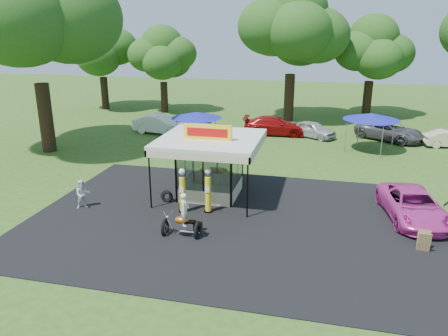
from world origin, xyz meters
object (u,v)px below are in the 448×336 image
at_px(pink_sedan, 413,205).
at_px(bg_car_c, 312,129).
at_px(kiosk_car, 220,175).
at_px(bg_car_a, 161,124).
at_px(gas_pump_left, 183,192).
at_px(bg_car_d, 390,131).
at_px(a_frame_sign, 424,241).
at_px(gas_station_kiosk, 211,165).
at_px(spectator_west, 83,194).
at_px(motorcycle, 184,219).
at_px(bg_car_b, 275,126).
at_px(tent_west, 197,115).
at_px(tent_east, 371,117).
at_px(gas_pump_right, 208,192).

distance_m(pink_sedan, bg_car_c, 16.79).
bearing_deg(kiosk_car, bg_car_a, 36.19).
xyz_separation_m(gas_pump_left, bg_car_d, (12.04, 18.24, -0.36)).
bearing_deg(a_frame_sign, gas_station_kiosk, 162.53).
xyz_separation_m(spectator_west, bg_car_d, (17.30, 18.90, -0.00)).
distance_m(motorcycle, kiosk_car, 7.37).
relative_size(a_frame_sign, kiosk_car, 0.33).
relative_size(gas_pump_left, spectator_west, 1.52).
relative_size(motorcycle, pink_sedan, 0.41).
relative_size(bg_car_a, bg_car_b, 0.92).
relative_size(a_frame_sign, bg_car_c, 0.23).
xyz_separation_m(pink_sedan, tent_west, (-14.30, 10.73, 1.76)).
bearing_deg(bg_car_a, spectator_west, -162.81).
bearing_deg(a_frame_sign, gas_pump_left, 176.58).
xyz_separation_m(motorcycle, kiosk_car, (-0.12, 7.36, -0.36)).
relative_size(gas_station_kiosk, bg_car_b, 0.98).
bearing_deg(tent_east, pink_sedan, -84.68).
bearing_deg(tent_west, kiosk_car, -63.86).
distance_m(gas_station_kiosk, bg_car_b, 15.43).
xyz_separation_m(kiosk_car, pink_sedan, (10.50, -3.00, 0.26)).
height_order(gas_pump_left, bg_car_b, gas_pump_left).
xyz_separation_m(kiosk_car, tent_east, (9.34, 9.50, 2.17)).
bearing_deg(gas_pump_right, kiosk_car, 96.15).
height_order(gas_pump_right, bg_car_a, gas_pump_right).
bearing_deg(gas_pump_right, tent_east, 57.78).
relative_size(a_frame_sign, bg_car_a, 0.18).
relative_size(pink_sedan, bg_car_a, 1.05).
xyz_separation_m(kiosk_car, bg_car_a, (-8.17, 11.16, 0.35)).
distance_m(bg_car_a, bg_car_d, 19.57).
height_order(gas_pump_right, spectator_west, gas_pump_right).
bearing_deg(pink_sedan, gas_pump_right, 179.81).
xyz_separation_m(motorcycle, a_frame_sign, (10.32, 0.98, -0.37)).
height_order(bg_car_a, bg_car_c, bg_car_a).
bearing_deg(kiosk_car, gas_station_kiosk, -180.00).
distance_m(pink_sedan, tent_east, 12.70).
xyz_separation_m(pink_sedan, bg_car_b, (-8.78, 16.10, 0.06)).
relative_size(motorcycle, tent_west, 0.55).
xyz_separation_m(bg_car_c, tent_west, (-8.76, -5.12, 1.80)).
height_order(bg_car_a, tent_east, tent_east).
relative_size(gas_pump_left, bg_car_c, 0.58).
relative_size(motorcycle, tent_east, 0.52).
distance_m(bg_car_a, bg_car_c, 13.24).
relative_size(bg_car_c, bg_car_d, 0.73).
bearing_deg(gas_pump_left, tent_east, 54.85).
distance_m(gas_pump_left, motorcycle, 2.67).
height_order(a_frame_sign, spectator_west, spectator_west).
relative_size(gas_station_kiosk, pink_sedan, 1.02).
bearing_deg(pink_sedan, a_frame_sign, -100.05).
distance_m(a_frame_sign, tent_west, 20.14).
height_order(gas_station_kiosk, gas_pump_right, gas_station_kiosk).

